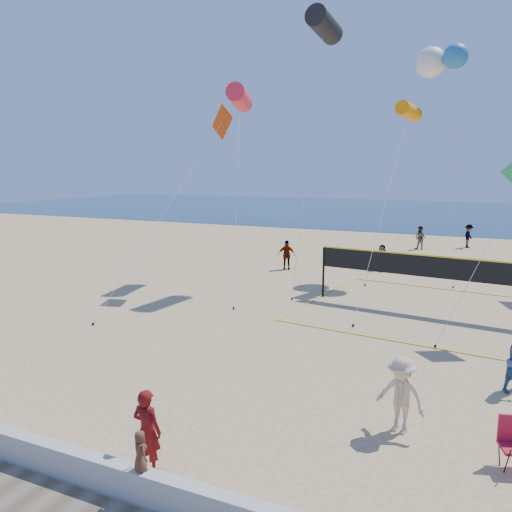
% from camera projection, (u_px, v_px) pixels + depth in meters
% --- Properties ---
extents(ground, '(120.00, 120.00, 0.00)m').
position_uv_depth(ground, '(258.00, 432.00, 11.26)').
color(ground, '#D8B17A').
rests_on(ground, ground).
extents(ocean, '(140.00, 50.00, 0.03)m').
position_uv_depth(ocean, '(445.00, 213.00, 66.95)').
color(ocean, '#102B4E').
rests_on(ocean, ground).
extents(seawall, '(32.00, 0.30, 0.60)m').
position_uv_depth(seawall, '(187.00, 500.00, 8.51)').
color(seawall, beige).
rests_on(seawall, ground).
extents(woman, '(0.62, 0.41, 1.70)m').
position_uv_depth(woman, '(147.00, 431.00, 9.68)').
color(woman, '#620D0D').
rests_on(woman, ground).
extents(toddler, '(0.43, 0.39, 0.74)m').
position_uv_depth(toddler, '(140.00, 451.00, 8.78)').
color(toddler, brown).
rests_on(toddler, seawall).
extents(bystander_b, '(1.30, 0.99, 1.77)m').
position_uv_depth(bystander_b, '(401.00, 395.00, 11.15)').
color(bystander_b, '#D8B590').
rests_on(bystander_b, ground).
extents(far_person_0, '(1.10, 0.77, 1.73)m').
position_uv_depth(far_person_0, '(286.00, 255.00, 29.31)').
color(far_person_0, gray).
rests_on(far_person_0, ground).
extents(far_person_1, '(1.45, 0.98, 1.50)m').
position_uv_depth(far_person_1, '(382.00, 257.00, 29.16)').
color(far_person_1, gray).
rests_on(far_person_1, ground).
extents(far_person_3, '(1.03, 0.93, 1.72)m').
position_uv_depth(far_person_3, '(420.00, 238.00, 36.50)').
color(far_person_3, gray).
rests_on(far_person_3, ground).
extents(far_person_4, '(0.93, 1.27, 1.76)m').
position_uv_depth(far_person_4, '(469.00, 236.00, 37.30)').
color(far_person_4, gray).
rests_on(far_person_4, ground).
extents(volleyball_net, '(9.91, 9.77, 2.39)m').
position_uv_depth(volleyball_net, '(421.00, 272.00, 20.68)').
color(volleyball_net, black).
rests_on(volleyball_net, ground).
extents(kite_0, '(3.53, 7.57, 10.19)m').
position_uv_depth(kite_0, '(240.00, 98.00, 26.15)').
color(kite_0, '#ED2B3B').
rests_on(kite_0, ground).
extents(kite_1, '(1.27, 5.83, 13.52)m').
position_uv_depth(kite_1, '(324.00, 25.00, 24.43)').
color(kite_1, black).
rests_on(kite_1, ground).
extents(kite_2, '(1.21, 9.94, 9.21)m').
position_uv_depth(kite_2, '(409.00, 111.00, 25.12)').
color(kite_2, orange).
rests_on(kite_2, ground).
extents(kite_3, '(2.47, 7.94, 8.90)m').
position_uv_depth(kite_3, '(216.00, 131.00, 23.35)').
color(kite_3, '#BF3E0A').
rests_on(kite_3, ground).
extents(kite_6, '(3.10, 6.12, 12.36)m').
position_uv_depth(kite_6, '(431.00, 62.00, 27.03)').
color(kite_6, white).
rests_on(kite_6, ground).
extents(kite_7, '(1.63, 4.06, 12.30)m').
position_uv_depth(kite_7, '(456.00, 56.00, 25.99)').
color(kite_7, '#2470B3').
rests_on(kite_7, ground).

